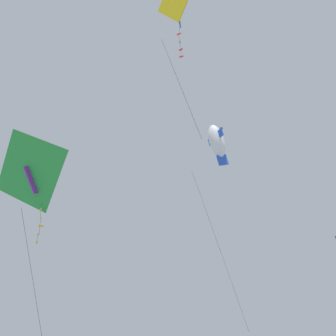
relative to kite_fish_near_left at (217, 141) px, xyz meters
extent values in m
ellipsoid|color=white|center=(0.00, 0.00, 0.01)|extent=(1.46, 1.47, 1.92)
cube|color=blue|center=(0.29, 0.36, 0.22)|extent=(0.57, 0.55, 0.40)
cube|color=blue|center=(-0.38, -0.27, 0.22)|extent=(0.57, 0.55, 0.40)
cube|color=blue|center=(0.19, -0.21, -1.00)|extent=(0.52, 0.54, 0.69)
sphere|color=black|center=(0.29, 0.04, 0.66)|extent=(0.22, 0.22, 0.17)
sphere|color=black|center=(-0.06, -0.29, 0.66)|extent=(0.22, 0.22, 0.17)
cylinder|color=#47474C|center=(1.36, 0.48, -5.23)|extent=(1.46, 2.29, 8.17)
cylinder|color=#47474C|center=(-8.03, -1.03, 1.21)|extent=(0.04, 0.04, 0.33)
cube|color=red|center=(-8.05, -1.02, 1.05)|extent=(0.04, 0.17, 0.06)
cylinder|color=#47474C|center=(-8.01, -1.02, 0.88)|extent=(0.02, 0.09, 0.33)
cube|color=red|center=(-7.96, -1.03, 0.72)|extent=(0.17, 0.05, 0.06)
cylinder|color=#47474C|center=(-7.95, -1.04, 0.55)|extent=(0.04, 0.03, 0.33)
cube|color=red|center=(-7.94, -1.05, 0.38)|extent=(0.07, 0.17, 0.06)
cylinder|color=#47474C|center=(-7.95, -1.06, 0.22)|extent=(0.04, 0.03, 0.33)
cube|color=red|center=(-7.96, -1.08, 0.05)|extent=(0.02, 0.17, 0.06)
cylinder|color=#47474C|center=(-7.28, -0.79, -0.89)|extent=(0.52, 1.47, 4.54)
pyramid|color=green|center=(-10.44, 3.55, -4.93)|extent=(2.50, 3.60, 1.95)
cube|color=purple|center=(-10.17, 3.42, -5.08)|extent=(1.12, 0.58, 1.27)
cube|color=purple|center=(-10.84, 3.74, -4.11)|extent=(0.51, 0.85, 0.23)
cylinder|color=#47474C|center=(-9.98, 3.34, -6.05)|extent=(0.02, 0.01, 0.29)
cube|color=yellow|center=(-9.98, 3.35, -6.19)|extent=(0.11, 0.15, 0.06)
cylinder|color=#47474C|center=(-9.96, 3.36, -6.34)|extent=(0.03, 0.06, 0.29)
cube|color=yellow|center=(-9.93, 3.36, -6.48)|extent=(0.14, 0.12, 0.06)
cylinder|color=#47474C|center=(-9.94, 3.33, -6.62)|extent=(0.08, 0.03, 0.29)
cube|color=yellow|center=(-9.95, 3.30, -6.77)|extent=(0.16, 0.10, 0.06)
cylinder|color=#47474C|center=(-9.96, 3.33, -6.91)|extent=(0.08, 0.03, 0.29)
cube|color=yellow|center=(-9.97, 3.37, -7.06)|extent=(0.13, 0.14, 0.06)
cylinder|color=#47474C|center=(-9.99, 3.37, -7.20)|extent=(0.01, 0.05, 0.29)
cube|color=yellow|center=(-10.01, 3.37, -7.34)|extent=(0.12, 0.15, 0.06)
cylinder|color=#47474C|center=(-9.27, 3.71, -9.13)|extent=(0.77, 1.43, 6.45)
camera|label=1|loc=(-25.07, -7.49, -11.88)|focal=59.33mm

